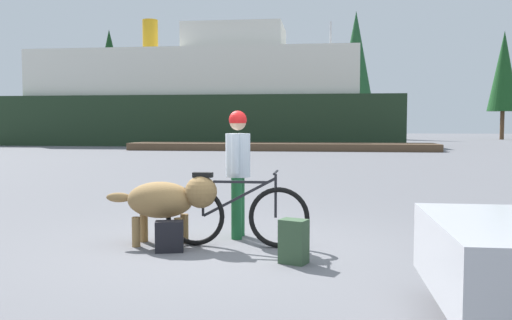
# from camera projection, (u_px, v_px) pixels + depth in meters

# --- Properties ---
(ground_plane) EXTENTS (160.00, 160.00, 0.00)m
(ground_plane) POSITION_uv_depth(u_px,v_px,m) (238.00, 251.00, 6.35)
(ground_plane) COLOR slate
(bicycle) EXTENTS (1.75, 0.44, 0.92)m
(bicycle) POSITION_uv_depth(u_px,v_px,m) (235.00, 214.00, 6.53)
(bicycle) COLOR black
(bicycle) RESTS_ON ground_plane
(person_cyclist) EXTENTS (0.32, 0.53, 1.65)m
(person_cyclist) POSITION_uv_depth(u_px,v_px,m) (238.00, 162.00, 7.03)
(person_cyclist) COLOR #19592D
(person_cyclist) RESTS_ON ground_plane
(dog) EXTENTS (1.39, 0.52, 0.85)m
(dog) POSITION_uv_depth(u_px,v_px,m) (169.00, 200.00, 6.61)
(dog) COLOR olive
(dog) RESTS_ON ground_plane
(backpack) EXTENTS (0.33, 0.29, 0.47)m
(backpack) POSITION_uv_depth(u_px,v_px,m) (294.00, 241.00, 5.76)
(backpack) COLOR #334C33
(backpack) RESTS_ON ground_plane
(handbag_pannier) EXTENTS (0.35, 0.25, 0.36)m
(handbag_pannier) POSITION_uv_depth(u_px,v_px,m) (169.00, 236.00, 6.28)
(handbag_pannier) COLOR black
(handbag_pannier) RESTS_ON ground_plane
(dock_pier) EXTENTS (17.10, 2.85, 0.40)m
(dock_pier) POSITION_uv_depth(u_px,v_px,m) (281.00, 147.00, 30.64)
(dock_pier) COLOR brown
(dock_pier) RESTS_ON ground_plane
(ferry_boat) EXTENTS (28.34, 8.20, 8.96)m
(ferry_boat) POSITION_uv_depth(u_px,v_px,m) (198.00, 100.00, 39.10)
(ferry_boat) COLOR #1E331E
(ferry_boat) RESTS_ON ground_plane
(sailboat_moored) EXTENTS (7.48, 2.10, 8.52)m
(sailboat_moored) POSITION_uv_depth(u_px,v_px,m) (330.00, 138.00, 37.93)
(sailboat_moored) COLOR navy
(sailboat_moored) RESTS_ON ground_plane
(pine_tree_far_left) EXTENTS (3.62, 3.62, 11.35)m
(pine_tree_far_left) POSITION_uv_depth(u_px,v_px,m) (110.00, 69.00, 57.18)
(pine_tree_far_left) COLOR #4C331E
(pine_tree_far_left) RESTS_ON ground_plane
(pine_tree_center) EXTENTS (3.54, 3.54, 12.73)m
(pine_tree_center) POSITION_uv_depth(u_px,v_px,m) (356.00, 59.00, 54.50)
(pine_tree_center) COLOR #4C331E
(pine_tree_center) RESTS_ON ground_plane
(pine_tree_far_right) EXTENTS (2.82, 2.82, 10.16)m
(pine_tree_far_right) POSITION_uv_depth(u_px,v_px,m) (504.00, 71.00, 50.90)
(pine_tree_far_right) COLOR #4C331E
(pine_tree_far_right) RESTS_ON ground_plane
(pine_tree_mid_back) EXTENTS (4.03, 4.03, 13.00)m
(pine_tree_mid_back) POSITION_uv_depth(u_px,v_px,m) (278.00, 65.00, 61.29)
(pine_tree_mid_back) COLOR #4C331E
(pine_tree_mid_back) RESTS_ON ground_plane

